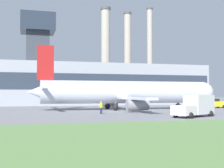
# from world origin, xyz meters

# --- Properties ---
(ground_plane) EXTENTS (400.00, 400.00, 0.00)m
(ground_plane) POSITION_xyz_m (0.00, 0.00, 0.00)
(ground_plane) COLOR gray
(terminal_building) EXTENTS (61.67, 11.06, 21.61)m
(terminal_building) POSITION_xyz_m (-1.20, 30.34, 5.78)
(terminal_building) COLOR #9EA3AD
(terminal_building) RESTS_ON ground_plane
(smokestack_left) EXTENTS (3.62, 3.62, 33.71)m
(smokestack_left) POSITION_xyz_m (12.67, 61.60, 17.00)
(smokestack_left) COLOR #B2A899
(smokestack_left) RESTS_ON ground_plane
(smokestack_right) EXTENTS (2.83, 2.83, 32.29)m
(smokestack_right) POSITION_xyz_m (20.65, 60.65, 16.26)
(smokestack_right) COLOR #B2A899
(smokestack_right) RESTS_ON ground_plane
(smokestack_far) EXTENTS (2.32, 2.32, 34.58)m
(smokestack_far) POSITION_xyz_m (29.42, 61.05, 17.38)
(smokestack_far) COLOR #B2A899
(smokestack_far) RESTS_ON ground_plane
(airplane) EXTENTS (33.24, 28.43, 10.48)m
(airplane) POSITION_xyz_m (1.70, 5.09, 2.91)
(airplane) COLOR silver
(airplane) RESTS_ON ground_plane
(pushback_tug) EXTENTS (4.16, 2.62, 1.75)m
(pushback_tug) POSITION_xyz_m (20.09, 6.67, 0.80)
(pushback_tug) COLOR yellow
(pushback_tug) RESTS_ON ground_plane
(fuel_truck) EXTENTS (6.50, 4.80, 2.54)m
(fuel_truck) POSITION_xyz_m (4.34, -13.24, 1.24)
(fuel_truck) COLOR white
(fuel_truck) RESTS_ON ground_plane
(ground_crew_person) EXTENTS (0.48, 0.48, 1.71)m
(ground_crew_person) POSITION_xyz_m (-5.03, -4.99, 0.87)
(ground_crew_person) COLOR #23283D
(ground_crew_person) RESTS_ON ground_plane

